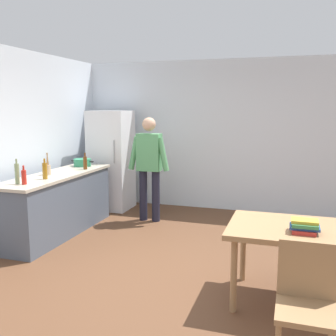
# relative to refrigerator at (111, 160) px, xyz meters

# --- Properties ---
(ground_plane) EXTENTS (14.00, 14.00, 0.00)m
(ground_plane) POSITION_rel_refrigerator_xyz_m (1.90, -2.40, -0.90)
(ground_plane) COLOR brown
(wall_back) EXTENTS (6.40, 0.12, 2.70)m
(wall_back) POSITION_rel_refrigerator_xyz_m (1.90, 0.60, 0.45)
(wall_back) COLOR silver
(wall_back) RESTS_ON ground_plane
(kitchen_counter) EXTENTS (0.64, 2.20, 0.90)m
(kitchen_counter) POSITION_rel_refrigerator_xyz_m (-0.10, -1.60, -0.45)
(kitchen_counter) COLOR #4C5666
(kitchen_counter) RESTS_ON ground_plane
(refrigerator) EXTENTS (0.70, 0.67, 1.80)m
(refrigerator) POSITION_rel_refrigerator_xyz_m (0.00, 0.00, 0.00)
(refrigerator) COLOR white
(refrigerator) RESTS_ON ground_plane
(person) EXTENTS (0.70, 0.22, 1.70)m
(person) POSITION_rel_refrigerator_xyz_m (0.95, -0.55, 0.08)
(person) COLOR #1E1E2D
(person) RESTS_ON ground_plane
(dining_table) EXTENTS (1.40, 0.90, 0.75)m
(dining_table) POSITION_rel_refrigerator_xyz_m (3.30, -2.70, -0.23)
(dining_table) COLOR #9E754C
(dining_table) RESTS_ON ground_plane
(chair) EXTENTS (0.42, 0.42, 0.91)m
(chair) POSITION_rel_refrigerator_xyz_m (3.30, -3.67, -0.37)
(chair) COLOR #9E754C
(chair) RESTS_ON ground_plane
(cooking_pot) EXTENTS (0.40, 0.28, 0.12)m
(cooking_pot) POSITION_rel_refrigerator_xyz_m (-0.13, -0.80, 0.06)
(cooking_pot) COLOR #2D845B
(cooking_pot) RESTS_ON kitchen_counter
(utensil_jar) EXTENTS (0.11, 0.11, 0.32)m
(utensil_jar) POSITION_rel_refrigerator_xyz_m (-0.18, -1.71, 0.08)
(utensil_jar) COLOR tan
(utensil_jar) RESTS_ON kitchen_counter
(bottle_vinegar_tall) EXTENTS (0.06, 0.06, 0.32)m
(bottle_vinegar_tall) POSITION_rel_refrigerator_xyz_m (-0.13, -2.40, 0.14)
(bottle_vinegar_tall) COLOR gray
(bottle_vinegar_tall) RESTS_ON kitchen_counter
(bottle_oil_amber) EXTENTS (0.06, 0.06, 0.28)m
(bottle_oil_amber) POSITION_rel_refrigerator_xyz_m (-0.01, -2.00, 0.12)
(bottle_oil_amber) COLOR #996619
(bottle_oil_amber) RESTS_ON kitchen_counter
(bottle_beer_brown) EXTENTS (0.06, 0.06, 0.26)m
(bottle_beer_brown) POSITION_rel_refrigerator_xyz_m (0.09, -1.09, 0.11)
(bottle_beer_brown) COLOR #5B3314
(bottle_beer_brown) RESTS_ON kitchen_counter
(bottle_sauce_red) EXTENTS (0.06, 0.06, 0.24)m
(bottle_sauce_red) POSITION_rel_refrigerator_xyz_m (-0.04, -2.39, 0.10)
(bottle_sauce_red) COLOR #B22319
(bottle_sauce_red) RESTS_ON kitchen_counter
(book_stack) EXTENTS (0.26, 0.20, 0.12)m
(book_stack) POSITION_rel_refrigerator_xyz_m (3.29, -2.85, -0.09)
(book_stack) COLOR #B22D28
(book_stack) RESTS_ON dining_table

